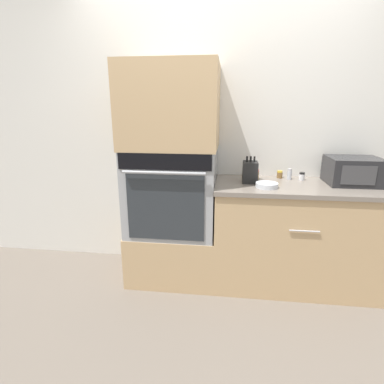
% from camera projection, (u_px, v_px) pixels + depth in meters
% --- Properties ---
extents(ground_plane, '(12.00, 12.00, 0.00)m').
position_uv_depth(ground_plane, '(213.00, 296.00, 2.48)').
color(ground_plane, '#6B6056').
extents(wall_back, '(8.00, 0.05, 2.50)m').
position_uv_depth(wall_back, '(219.00, 136.00, 2.73)').
color(wall_back, silver).
rests_on(wall_back, ground_plane).
extents(oven_cabinet_base, '(0.76, 0.60, 0.45)m').
position_uv_depth(oven_cabinet_base, '(174.00, 252.00, 2.74)').
color(oven_cabinet_base, tan).
rests_on(oven_cabinet_base, ground_plane).
extents(wall_oven, '(0.74, 0.64, 0.73)m').
position_uv_depth(wall_oven, '(172.00, 190.00, 2.58)').
color(wall_oven, '#9EA0A5').
rests_on(wall_oven, oven_cabinet_base).
extents(oven_cabinet_upper, '(0.76, 0.60, 0.66)m').
position_uv_depth(oven_cabinet_upper, '(171.00, 107.00, 2.39)').
color(oven_cabinet_upper, tan).
rests_on(oven_cabinet_upper, wall_oven).
extents(counter_unit, '(1.36, 0.63, 0.90)m').
position_uv_depth(counter_unit, '(294.00, 235.00, 2.56)').
color(counter_unit, tan).
rests_on(counter_unit, ground_plane).
extents(microwave, '(0.41, 0.34, 0.22)m').
position_uv_depth(microwave, '(353.00, 171.00, 2.43)').
color(microwave, '#232326').
rests_on(microwave, counter_unit).
extents(knife_block, '(0.12, 0.15, 0.22)m').
position_uv_depth(knife_block, '(250.00, 172.00, 2.48)').
color(knife_block, black).
rests_on(knife_block, counter_unit).
extents(bowl, '(0.17, 0.17, 0.04)m').
position_uv_depth(bowl, '(267.00, 185.00, 2.34)').
color(bowl, silver).
rests_on(bowl, counter_unit).
extents(condiment_jar_near, '(0.05, 0.05, 0.07)m').
position_uv_depth(condiment_jar_near, '(302.00, 176.00, 2.57)').
color(condiment_jar_near, silver).
rests_on(condiment_jar_near, counter_unit).
extents(condiment_jar_mid, '(0.05, 0.05, 0.06)m').
position_uv_depth(condiment_jar_mid, '(280.00, 174.00, 2.65)').
color(condiment_jar_mid, brown).
rests_on(condiment_jar_mid, counter_unit).
extents(condiment_jar_far, '(0.05, 0.05, 0.09)m').
position_uv_depth(condiment_jar_far, '(256.00, 174.00, 2.60)').
color(condiment_jar_far, brown).
rests_on(condiment_jar_far, counter_unit).
extents(condiment_jar_back, '(0.04, 0.04, 0.09)m').
position_uv_depth(condiment_jar_back, '(289.00, 174.00, 2.59)').
color(condiment_jar_back, silver).
rests_on(condiment_jar_back, counter_unit).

